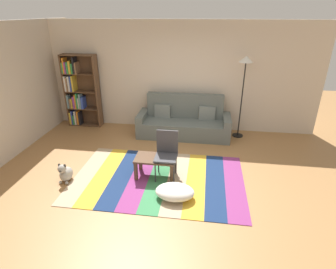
{
  "coord_description": "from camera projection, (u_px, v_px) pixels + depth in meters",
  "views": [
    {
      "loc": [
        0.66,
        -4.3,
        2.87
      ],
      "look_at": [
        -0.04,
        0.55,
        0.65
      ],
      "focal_mm": 29.23,
      "sensor_mm": 36.0,
      "label": 1
    }
  ],
  "objects": [
    {
      "name": "rug",
      "position": [
        158.0,
        179.0,
        5.12
      ],
      "size": [
        3.15,
        2.05,
        0.01
      ],
      "color": "tan",
      "rests_on": "ground_plane"
    },
    {
      "name": "left_wall",
      "position": [
        11.0,
        91.0,
        5.71
      ],
      "size": [
        0.1,
        5.5,
        2.7
      ],
      "primitive_type": "cube",
      "color": "beige",
      "rests_on": "ground_plane"
    },
    {
      "name": "standing_lamp",
      "position": [
        245.0,
        70.0,
        6.2
      ],
      "size": [
        0.32,
        0.32,
        1.96
      ],
      "color": "black",
      "rests_on": "ground_plane"
    },
    {
      "name": "coffee_table",
      "position": [
        155.0,
        161.0,
        5.08
      ],
      "size": [
        0.74,
        0.45,
        0.39
      ],
      "color": "#513826",
      "rests_on": "rug"
    },
    {
      "name": "folding_chair",
      "position": [
        167.0,
        151.0,
        5.01
      ],
      "size": [
        0.4,
        0.4,
        0.9
      ],
      "rotation": [
        0.0,
        0.0,
        -0.42
      ],
      "color": "#38383D",
      "rests_on": "ground_plane"
    },
    {
      "name": "ground_plane",
      "position": [
        166.0,
        178.0,
        5.15
      ],
      "size": [
        14.0,
        14.0,
        0.0
      ],
      "primitive_type": "plane",
      "color": "#9E7042"
    },
    {
      "name": "pouf",
      "position": [
        175.0,
        192.0,
        4.54
      ],
      "size": [
        0.65,
        0.46,
        0.23
      ],
      "primitive_type": "ellipsoid",
      "color": "white",
      "rests_on": "rug"
    },
    {
      "name": "dog",
      "position": [
        65.0,
        173.0,
        5.0
      ],
      "size": [
        0.22,
        0.35,
        0.4
      ],
      "color": "#9E998E",
      "rests_on": "ground_plane"
    },
    {
      "name": "couch",
      "position": [
        184.0,
        122.0,
        6.81
      ],
      "size": [
        2.26,
        0.8,
        1.0
      ],
      "color": "#59605B",
      "rests_on": "ground_plane"
    },
    {
      "name": "bookshelf",
      "position": [
        78.0,
        92.0,
        7.19
      ],
      "size": [
        0.9,
        0.28,
        1.89
      ],
      "color": "brown",
      "rests_on": "ground_plane"
    },
    {
      "name": "tv_remote",
      "position": [
        159.0,
        159.0,
        4.96
      ],
      "size": [
        0.08,
        0.16,
        0.02
      ],
      "primitive_type": "cube",
      "rotation": [
        0.0,
        0.0,
        -0.27
      ],
      "color": "black",
      "rests_on": "coffee_table"
    },
    {
      "name": "back_wall",
      "position": [
        181.0,
        77.0,
        6.89
      ],
      "size": [
        6.8,
        0.1,
        2.7
      ],
      "primitive_type": "cube",
      "color": "beige",
      "rests_on": "ground_plane"
    }
  ]
}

